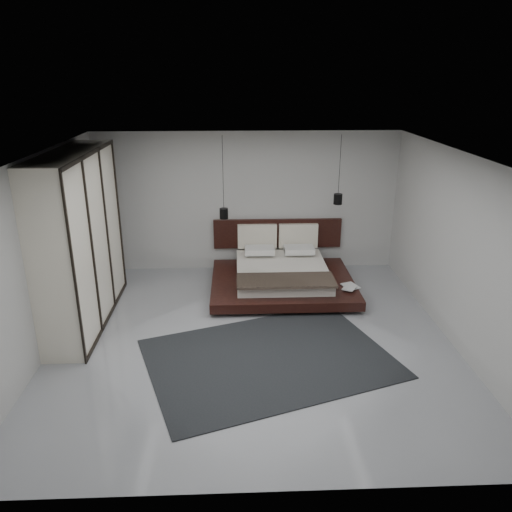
{
  "coord_description": "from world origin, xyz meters",
  "views": [
    {
      "loc": [
        -0.23,
        -6.76,
        3.85
      ],
      "look_at": [
        0.1,
        1.2,
        0.91
      ],
      "focal_mm": 35.0,
      "sensor_mm": 36.0,
      "label": 1
    }
  ],
  "objects_px": {
    "bed": "(282,274)",
    "pendant_right": "(338,199)",
    "rug": "(269,358)",
    "wardrobe": "(79,240)",
    "lattice_screen": "(92,216)",
    "pendant_left": "(224,213)"
  },
  "relations": [
    {
      "from": "rug",
      "to": "pendant_right",
      "type": "bearing_deg",
      "value": 63.06
    },
    {
      "from": "pendant_left",
      "to": "pendant_right",
      "type": "xyz_separation_m",
      "value": [
        2.14,
        0.0,
        0.25
      ]
    },
    {
      "from": "wardrobe",
      "to": "rug",
      "type": "relative_size",
      "value": 0.84
    },
    {
      "from": "bed",
      "to": "pendant_left",
      "type": "height_order",
      "value": "pendant_left"
    },
    {
      "from": "wardrobe",
      "to": "rug",
      "type": "xyz_separation_m",
      "value": [
        2.91,
        -1.36,
        -1.37
      ]
    },
    {
      "from": "lattice_screen",
      "to": "pendant_right",
      "type": "distance_m",
      "value": 4.65
    },
    {
      "from": "lattice_screen",
      "to": "bed",
      "type": "xyz_separation_m",
      "value": [
        3.56,
        -0.53,
        -1.02
      ]
    },
    {
      "from": "rug",
      "to": "wardrobe",
      "type": "bearing_deg",
      "value": 154.9
    },
    {
      "from": "pendant_right",
      "to": "wardrobe",
      "type": "xyz_separation_m",
      "value": [
        -4.38,
        -1.54,
        -0.25
      ]
    },
    {
      "from": "bed",
      "to": "wardrobe",
      "type": "height_order",
      "value": "wardrobe"
    },
    {
      "from": "lattice_screen",
      "to": "rug",
      "type": "distance_m",
      "value": 4.57
    },
    {
      "from": "pendant_left",
      "to": "rug",
      "type": "xyz_separation_m",
      "value": [
        0.67,
        -2.9,
        -1.36
      ]
    },
    {
      "from": "bed",
      "to": "pendant_right",
      "type": "xyz_separation_m",
      "value": [
        1.07,
        0.39,
        1.34
      ]
    },
    {
      "from": "bed",
      "to": "rug",
      "type": "bearing_deg",
      "value": -99.11
    },
    {
      "from": "pendant_left",
      "to": "wardrobe",
      "type": "distance_m",
      "value": 2.72
    },
    {
      "from": "lattice_screen",
      "to": "pendant_right",
      "type": "bearing_deg",
      "value": -1.74
    },
    {
      "from": "wardrobe",
      "to": "rug",
      "type": "height_order",
      "value": "wardrobe"
    },
    {
      "from": "lattice_screen",
      "to": "pendant_right",
      "type": "height_order",
      "value": "pendant_right"
    },
    {
      "from": "bed",
      "to": "pendant_right",
      "type": "relative_size",
      "value": 2.03
    },
    {
      "from": "pendant_right",
      "to": "pendant_left",
      "type": "bearing_deg",
      "value": 180.0
    },
    {
      "from": "bed",
      "to": "wardrobe",
      "type": "xyz_separation_m",
      "value": [
        -3.31,
        -1.14,
        1.1
      ]
    },
    {
      "from": "bed",
      "to": "pendant_right",
      "type": "bearing_deg",
      "value": 20.19
    }
  ]
}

